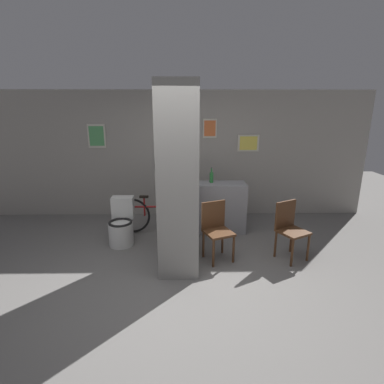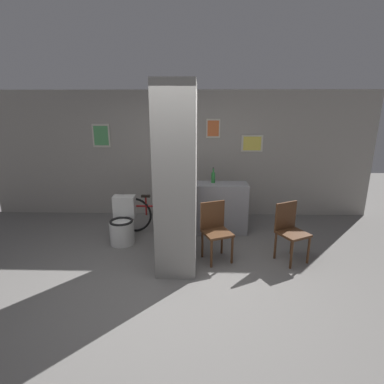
{
  "view_description": "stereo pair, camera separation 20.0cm",
  "coord_description": "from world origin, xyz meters",
  "px_view_note": "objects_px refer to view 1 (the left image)",
  "views": [
    {
      "loc": [
        0.24,
        -3.6,
        2.27
      ],
      "look_at": [
        0.31,
        1.03,
        0.95
      ],
      "focal_mm": 28.0,
      "sensor_mm": 36.0,
      "label": 1
    },
    {
      "loc": [
        0.44,
        -3.6,
        2.27
      ],
      "look_at": [
        0.31,
        1.03,
        0.95
      ],
      "focal_mm": 28.0,
      "sensor_mm": 36.0,
      "label": 2
    }
  ],
  "objects_px": {
    "chair_near_pillar": "(216,228)",
    "bottle_tall": "(211,177)",
    "toilet": "(122,226)",
    "bicycle": "(158,215)",
    "chair_by_doorway": "(290,227)"
  },
  "relations": [
    {
      "from": "chair_near_pillar",
      "to": "bottle_tall",
      "type": "bearing_deg",
      "value": 67.2
    },
    {
      "from": "toilet",
      "to": "bicycle",
      "type": "bearing_deg",
      "value": 37.38
    },
    {
      "from": "chair_near_pillar",
      "to": "bicycle",
      "type": "relative_size",
      "value": 0.55
    },
    {
      "from": "toilet",
      "to": "chair_by_doorway",
      "type": "xyz_separation_m",
      "value": [
        2.69,
        -0.54,
        0.18
      ]
    },
    {
      "from": "chair_by_doorway",
      "to": "chair_near_pillar",
      "type": "bearing_deg",
      "value": 152.12
    },
    {
      "from": "chair_near_pillar",
      "to": "bicycle",
      "type": "height_order",
      "value": "chair_near_pillar"
    },
    {
      "from": "bicycle",
      "to": "bottle_tall",
      "type": "bearing_deg",
      "value": 7.34
    },
    {
      "from": "toilet",
      "to": "bicycle",
      "type": "distance_m",
      "value": 0.72
    },
    {
      "from": "toilet",
      "to": "chair_near_pillar",
      "type": "distance_m",
      "value": 1.67
    },
    {
      "from": "chair_by_doorway",
      "to": "bicycle",
      "type": "bearing_deg",
      "value": 127.02
    },
    {
      "from": "chair_near_pillar",
      "to": "bottle_tall",
      "type": "xyz_separation_m",
      "value": [
        0.0,
        1.11,
        0.54
      ]
    },
    {
      "from": "toilet",
      "to": "chair_by_doorway",
      "type": "distance_m",
      "value": 2.75
    },
    {
      "from": "toilet",
      "to": "chair_near_pillar",
      "type": "bearing_deg",
      "value": -19.28
    },
    {
      "from": "chair_by_doorway",
      "to": "bicycle",
      "type": "relative_size",
      "value": 0.55
    },
    {
      "from": "toilet",
      "to": "bicycle",
      "type": "height_order",
      "value": "toilet"
    }
  ]
}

